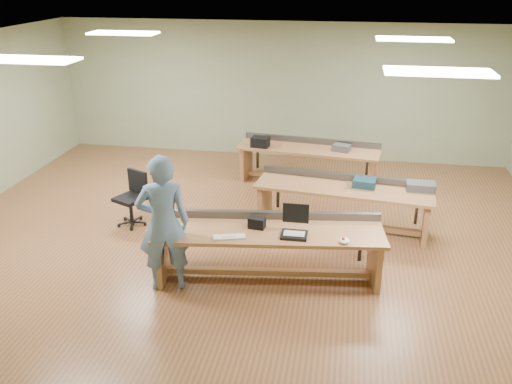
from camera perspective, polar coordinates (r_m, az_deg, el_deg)
floor at (r=9.01m, az=-0.97°, el=-4.15°), size 10.00×10.00×0.00m
ceiling at (r=8.11m, az=-1.11°, el=15.12°), size 10.00×10.00×0.00m
wall_back at (r=12.26m, az=2.55°, el=10.58°), size 10.00×0.04×3.00m
wall_front at (r=4.91m, az=-9.98°, el=-9.25°), size 10.00×0.04×3.00m
fluor_panels at (r=8.12m, az=-1.11°, el=14.91°), size 6.20×3.50×0.03m
workbench_front at (r=7.50m, az=1.34°, el=-5.21°), size 3.21×1.23×0.86m
workbench_mid at (r=9.01m, az=9.17°, el=-0.56°), size 2.93×1.10×0.86m
workbench_back at (r=10.86m, az=5.54°, el=3.69°), size 2.85×1.06×0.86m
person at (r=7.19m, az=-9.72°, el=-3.32°), size 0.81×0.67×1.91m
laptop_base at (r=7.23m, az=4.04°, el=-4.54°), size 0.35×0.29×0.04m
laptop_screen at (r=7.24m, az=4.21°, el=-2.24°), size 0.35×0.02×0.28m
keyboard at (r=7.18m, az=-2.84°, el=-4.76°), size 0.45×0.26×0.02m
trackball_mouse at (r=7.13m, az=9.30°, el=-5.07°), size 0.16×0.18×0.07m
camera_bag at (r=7.41m, az=0.09°, el=-3.25°), size 0.24×0.17×0.15m
task_chair at (r=9.37m, az=-12.85°, el=-1.39°), size 0.66×0.66×0.92m
parts_bin_teal at (r=8.97m, az=11.34°, el=0.93°), size 0.39×0.31×0.12m
parts_bin_grey at (r=9.06m, az=16.94°, el=0.59°), size 0.46×0.29×0.12m
mug at (r=8.97m, az=10.56°, el=0.94°), size 0.17×0.17×0.10m
drinks_can at (r=8.84m, az=9.57°, el=0.71°), size 0.07×0.07×0.11m
storage_box_back at (r=10.77m, az=0.45°, el=5.29°), size 0.37×0.29×0.20m
tray_back at (r=10.65m, az=9.01°, el=4.62°), size 0.38×0.32×0.13m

